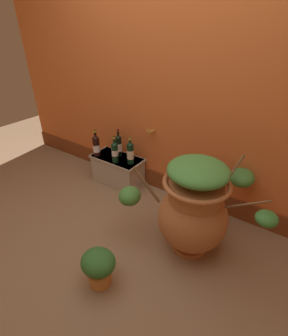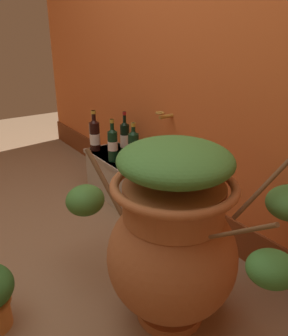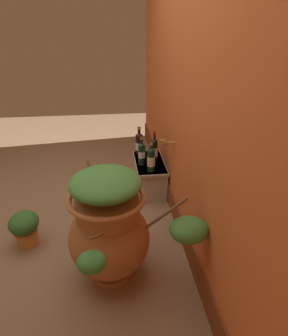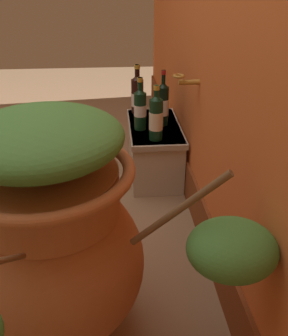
{
  "view_description": "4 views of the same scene",
  "coord_description": "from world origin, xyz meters",
  "px_view_note": "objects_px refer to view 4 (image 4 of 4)",
  "views": [
    {
      "loc": [
        1.12,
        -0.93,
        1.65
      ],
      "look_at": [
        -0.05,
        0.75,
        0.44
      ],
      "focal_mm": 26.31,
      "sensor_mm": 36.0,
      "label": 1
    },
    {
      "loc": [
        1.5,
        -0.27,
        1.22
      ],
      "look_at": [
        0.02,
        0.75,
        0.47
      ],
      "focal_mm": 36.66,
      "sensor_mm": 36.0,
      "label": 2
    },
    {
      "loc": [
        2.08,
        0.56,
        1.61
      ],
      "look_at": [
        -0.01,
        0.81,
        0.53
      ],
      "focal_mm": 29.94,
      "sensor_mm": 36.0,
      "label": 3
    },
    {
      "loc": [
        1.51,
        0.7,
        1.14
      ],
      "look_at": [
        0.01,
        0.83,
        0.34
      ],
      "focal_mm": 39.33,
      "sensor_mm": 36.0,
      "label": 4
    }
  ],
  "objects_px": {
    "wine_bottle_left": "(137,94)",
    "wine_bottle_right": "(163,103)",
    "wine_bottle_middle": "(140,108)",
    "terracotta_urn": "(59,238)",
    "wine_bottle_back": "(156,117)"
  },
  "relations": [
    {
      "from": "wine_bottle_left",
      "to": "wine_bottle_right",
      "type": "xyz_separation_m",
      "value": [
        0.22,
        0.14,
        0.01
      ]
    },
    {
      "from": "wine_bottle_middle",
      "to": "wine_bottle_right",
      "type": "relative_size",
      "value": 0.93
    },
    {
      "from": "terracotta_urn",
      "to": "wine_bottle_middle",
      "type": "xyz_separation_m",
      "value": [
        -1.08,
        0.33,
        0.05
      ]
    },
    {
      "from": "wine_bottle_left",
      "to": "wine_bottle_right",
      "type": "bearing_deg",
      "value": 31.89
    },
    {
      "from": "wine_bottle_back",
      "to": "terracotta_urn",
      "type": "bearing_deg",
      "value": -23.56
    },
    {
      "from": "wine_bottle_right",
      "to": "wine_bottle_back",
      "type": "xyz_separation_m",
      "value": [
        0.21,
        -0.06,
        -0.0
      ]
    },
    {
      "from": "wine_bottle_middle",
      "to": "wine_bottle_back",
      "type": "xyz_separation_m",
      "value": [
        0.15,
        0.07,
        0.0
      ]
    },
    {
      "from": "wine_bottle_left",
      "to": "terracotta_urn",
      "type": "bearing_deg",
      "value": -13.75
    },
    {
      "from": "terracotta_urn",
      "to": "wine_bottle_middle",
      "type": "relative_size",
      "value": 3.85
    },
    {
      "from": "wine_bottle_left",
      "to": "wine_bottle_back",
      "type": "bearing_deg",
      "value": 9.42
    },
    {
      "from": "terracotta_urn",
      "to": "wine_bottle_back",
      "type": "xyz_separation_m",
      "value": [
        -0.93,
        0.4,
        0.05
      ]
    },
    {
      "from": "wine_bottle_left",
      "to": "wine_bottle_middle",
      "type": "bearing_deg",
      "value": -0.46
    },
    {
      "from": "wine_bottle_middle",
      "to": "wine_bottle_right",
      "type": "distance_m",
      "value": 0.15
    },
    {
      "from": "wine_bottle_middle",
      "to": "wine_bottle_right",
      "type": "height_order",
      "value": "wine_bottle_right"
    },
    {
      "from": "terracotta_urn",
      "to": "wine_bottle_right",
      "type": "distance_m",
      "value": 1.24
    }
  ]
}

